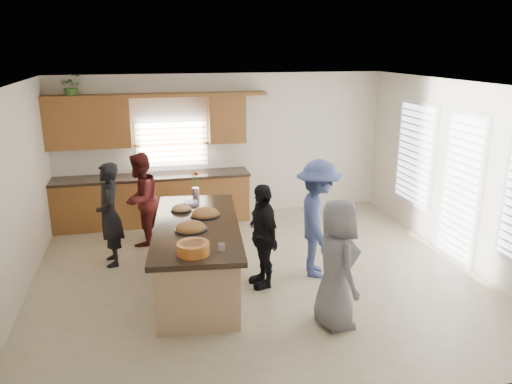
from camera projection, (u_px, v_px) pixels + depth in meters
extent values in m
plane|color=#C3B391|center=(257.00, 275.00, 7.47)|extent=(6.50, 6.50, 0.00)
cube|color=silver|center=(223.00, 146.00, 9.88)|extent=(6.50, 0.02, 2.80)
cube|color=silver|center=(337.00, 278.00, 4.27)|extent=(6.50, 0.02, 2.80)
cube|color=silver|center=(10.00, 201.00, 6.37)|extent=(0.02, 6.00, 2.80)
cube|color=silver|center=(460.00, 173.00, 7.78)|extent=(0.02, 6.00, 2.80)
cube|color=white|center=(258.00, 85.00, 6.68)|extent=(6.50, 6.00, 0.02)
cube|color=brown|center=(153.00, 201.00, 9.55)|extent=(3.65, 0.62, 0.90)
cube|color=black|center=(152.00, 177.00, 9.41)|extent=(3.70, 0.65, 0.05)
cube|color=brown|center=(88.00, 124.00, 9.01)|extent=(1.50, 0.36, 0.90)
cube|color=brown|center=(227.00, 119.00, 9.56)|extent=(0.70, 0.36, 0.90)
cube|color=brown|center=(158.00, 95.00, 9.15)|extent=(4.05, 0.40, 0.06)
cube|color=brown|center=(172.00, 144.00, 9.60)|extent=(1.35, 0.08, 0.85)
cube|color=white|center=(415.00, 154.00, 8.98)|extent=(0.06, 1.10, 1.75)
cube|color=white|center=(461.00, 188.00, 7.74)|extent=(0.06, 0.85, 2.25)
cube|color=tan|center=(198.00, 258.00, 7.01)|extent=(1.27, 2.59, 0.88)
cube|color=black|center=(197.00, 226.00, 6.87)|extent=(1.44, 2.81, 0.07)
cube|color=black|center=(199.00, 284.00, 7.12)|extent=(1.18, 2.51, 0.08)
cylinder|color=black|center=(191.00, 229.00, 6.63)|extent=(0.44, 0.44, 0.02)
ellipsoid|color=#B17037|center=(191.00, 228.00, 6.62)|extent=(0.40, 0.40, 0.18)
cylinder|color=black|center=(205.00, 215.00, 7.18)|extent=(0.44, 0.44, 0.02)
ellipsoid|color=#B17037|center=(205.00, 214.00, 7.17)|extent=(0.39, 0.39, 0.18)
cylinder|color=black|center=(181.00, 210.00, 7.41)|extent=(0.32, 0.32, 0.02)
ellipsoid|color=tan|center=(181.00, 209.00, 7.40)|extent=(0.28, 0.28, 0.13)
cylinder|color=#C46823|center=(193.00, 249.00, 5.85)|extent=(0.38, 0.38, 0.14)
cylinder|color=beige|center=(193.00, 245.00, 5.83)|extent=(0.31, 0.31, 0.04)
cylinder|color=white|center=(222.00, 247.00, 5.94)|extent=(0.09, 0.09, 0.09)
cylinder|color=#AD87C5|center=(191.00, 203.00, 7.69)|extent=(0.23, 0.23, 0.04)
cylinder|color=silver|center=(196.00, 193.00, 8.03)|extent=(0.11, 0.11, 0.16)
imported|color=#427830|center=(72.00, 86.00, 8.78)|extent=(0.46, 0.42, 0.44)
imported|color=black|center=(109.00, 215.00, 7.66)|extent=(0.46, 0.64, 1.62)
imported|color=#5B1C1B|center=(140.00, 199.00, 8.45)|extent=(0.90, 0.97, 1.60)
imported|color=black|center=(263.00, 236.00, 6.98)|extent=(0.48, 0.92, 1.50)
imported|color=#3C4B83|center=(318.00, 219.00, 7.28)|extent=(0.90, 1.25, 1.75)
imported|color=slate|center=(337.00, 264.00, 5.95)|extent=(0.53, 0.80, 1.61)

